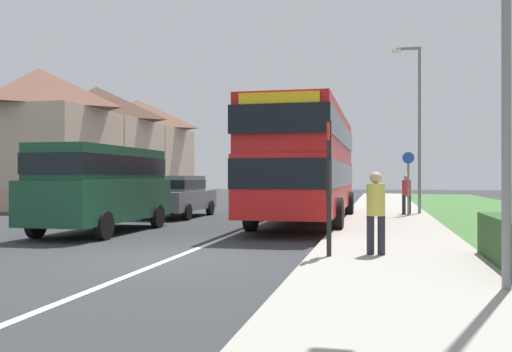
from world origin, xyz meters
TOP-DOWN VIEW (x-y plane):
  - ground_plane at (0.00, 0.00)m, footprint 120.00×120.00m
  - lane_marking_centre at (0.00, 8.00)m, footprint 0.14×60.00m
  - pavement_near_side at (4.20, 6.00)m, footprint 3.20×68.00m
  - double_decker_bus at (1.51, 8.59)m, footprint 2.80×10.96m
  - parked_van_dark_green at (-3.74, 4.24)m, footprint 2.11×5.47m
  - parked_car_grey at (-3.75, 10.33)m, footprint 1.88×4.55m
  - pedestrian_at_stop at (3.84, 0.49)m, footprint 0.34×0.34m
  - pedestrian_walking_away at (4.95, 12.32)m, footprint 0.34×0.34m
  - bus_stop_sign at (3.00, 0.12)m, footprint 0.09×0.52m
  - cycle_route_sign at (4.99, 11.63)m, footprint 0.44×0.08m
  - street_lamp_mid at (5.37, 12.95)m, footprint 1.14×0.20m
  - house_terrace_far_side at (-12.70, 20.31)m, footprint 6.47×17.37m

SIDE VIEW (x-z plane):
  - ground_plane at x=0.00m, z-range 0.00..0.00m
  - lane_marking_centre at x=0.00m, z-range 0.00..0.01m
  - pavement_near_side at x=4.20m, z-range 0.00..0.12m
  - parked_car_grey at x=-3.75m, z-range 0.08..1.70m
  - pedestrian_at_stop at x=3.84m, z-range 0.14..1.81m
  - pedestrian_walking_away at x=4.95m, z-range 0.14..1.81m
  - parked_van_dark_green at x=-3.74m, z-range 0.22..2.62m
  - cycle_route_sign at x=4.99m, z-range 0.17..2.69m
  - bus_stop_sign at x=3.00m, z-range 0.24..2.84m
  - double_decker_bus at x=1.51m, z-range 0.29..3.99m
  - house_terrace_far_side at x=-12.70m, z-range 0.00..7.01m
  - street_lamp_mid at x=5.37m, z-range 0.54..7.32m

